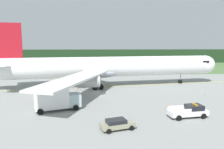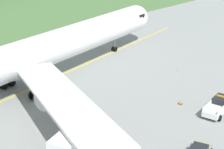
{
  "view_description": "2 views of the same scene",
  "coord_description": "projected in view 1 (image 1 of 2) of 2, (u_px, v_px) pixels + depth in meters",
  "views": [
    {
      "loc": [
        0.21,
        -43.9,
        10.38
      ],
      "look_at": [
        3.23,
        6.82,
        3.14
      ],
      "focal_mm": 34.81,
      "sensor_mm": 36.0,
      "label": 1
    },
    {
      "loc": [
        -27.47,
        -35.58,
        22.12
      ],
      "look_at": [
        5.7,
        -3.48,
        3.95
      ],
      "focal_mm": 62.54,
      "sensor_mm": 36.0,
      "label": 2
    }
  ],
  "objects": [
    {
      "name": "ground",
      "position": [
        98.0,
        94.0,
        44.84
      ],
      "size": [
        320.0,
        320.0,
        0.0
      ],
      "primitive_type": "plane",
      "color": "gray"
    },
    {
      "name": "grass_verge",
      "position": [
        99.0,
        68.0,
        94.48
      ],
      "size": [
        320.0,
        44.59,
        0.04
      ],
      "primitive_type": "cube",
      "color": "#4A6E3C",
      "rests_on": "ground"
    },
    {
      "name": "distant_tree_line",
      "position": [
        99.0,
        56.0,
        118.64
      ],
      "size": [
        288.0,
        6.42,
        7.19
      ],
      "primitive_type": "cube",
      "color": "#1E351E",
      "rests_on": "ground"
    },
    {
      "name": "taxiway_centerline_main",
      "position": [
        110.0,
        86.0,
        53.22
      ],
      "size": [
        78.8,
        12.59,
        0.01
      ],
      "primitive_type": "cube",
      "rotation": [
        0.0,
        0.0,
        0.15
      ],
      "color": "yellow",
      "rests_on": "ground"
    },
    {
      "name": "airliner",
      "position": [
        106.0,
        67.0,
        52.36
      ],
      "size": [
        58.67,
        48.1,
        14.85
      ],
      "color": "white",
      "rests_on": "ground"
    },
    {
      "name": "ops_pickup_truck",
      "position": [
        189.0,
        111.0,
        30.73
      ],
      "size": [
        5.74,
        2.85,
        1.94
      ],
      "color": "white",
      "rests_on": "ground"
    },
    {
      "name": "catering_truck",
      "position": [
        56.0,
        98.0,
        33.74
      ],
      "size": [
        7.4,
        4.56,
        3.95
      ],
      "color": "#A8BEC4",
      "rests_on": "ground"
    },
    {
      "name": "staff_car",
      "position": [
        117.0,
        124.0,
        26.39
      ],
      "size": [
        4.51,
        2.92,
        1.3
      ],
      "color": "gray",
      "rests_on": "ground"
    },
    {
      "name": "apron_cone",
      "position": [
        169.0,
        106.0,
        35.44
      ],
      "size": [
        0.49,
        0.49,
        0.62
      ],
      "color": "black",
      "rests_on": "ground"
    },
    {
      "name": "taxiway_edge_light_east",
      "position": [
        205.0,
        95.0,
        43.1
      ],
      "size": [
        0.12,
        0.12,
        0.37
      ],
      "color": "yellow",
      "rests_on": "ground"
    }
  ]
}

